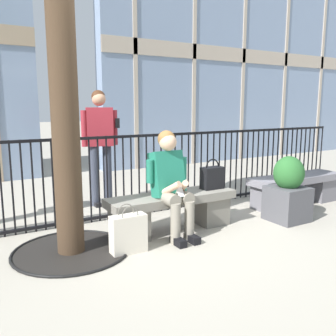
{
  "coord_description": "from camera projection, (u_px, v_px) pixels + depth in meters",
  "views": [
    {
      "loc": [
        -2.15,
        -3.59,
        1.49
      ],
      "look_at": [
        0.0,
        0.1,
        0.75
      ],
      "focal_mm": 38.76,
      "sensor_mm": 36.0,
      "label": 1
    }
  ],
  "objects": [
    {
      "name": "ground_plane",
      "position": [
        172.0,
        230.0,
        4.38
      ],
      "size": [
        60.0,
        60.0,
        0.0
      ],
      "primitive_type": "plane",
      "color": "#A8A091"
    },
    {
      "name": "stone_bench",
      "position": [
        172.0,
        209.0,
        4.33
      ],
      "size": [
        1.6,
        0.44,
        0.45
      ],
      "color": "gray",
      "rests_on": "ground"
    },
    {
      "name": "seated_person_with_phone",
      "position": [
        171.0,
        180.0,
        4.11
      ],
      "size": [
        0.52,
        0.66,
        1.21
      ],
      "color": "gray",
      "rests_on": "ground"
    },
    {
      "name": "handbag_on_bench",
      "position": [
        212.0,
        177.0,
        4.56
      ],
      "size": [
        0.28,
        0.15,
        0.38
      ],
      "color": "black",
      "rests_on": "stone_bench"
    },
    {
      "name": "shopping_bag",
      "position": [
        128.0,
        233.0,
        3.68
      ],
      "size": [
        0.37,
        0.15,
        0.51
      ],
      "color": "beige",
      "rests_on": "ground"
    },
    {
      "name": "bystander_at_railing",
      "position": [
        100.0,
        139.0,
        5.35
      ],
      "size": [
        0.55,
        0.31,
        1.71
      ],
      "color": "#383D4C",
      "rests_on": "ground"
    },
    {
      "name": "plaza_railing",
      "position": [
        143.0,
        174.0,
        4.95
      ],
      "size": [
        7.46,
        0.04,
        1.11
      ],
      "color": "black",
      "rests_on": "ground"
    },
    {
      "name": "stone_bench_far",
      "position": [
        296.0,
        187.0,
        5.47
      ],
      "size": [
        1.6,
        0.44,
        0.45
      ],
      "color": "slate",
      "rests_on": "ground"
    },
    {
      "name": "planter",
      "position": [
        288.0,
        191.0,
        4.69
      ],
      "size": [
        0.46,
        0.46,
        0.85
      ],
      "color": "#4C4C51",
      "rests_on": "ground"
    }
  ]
}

